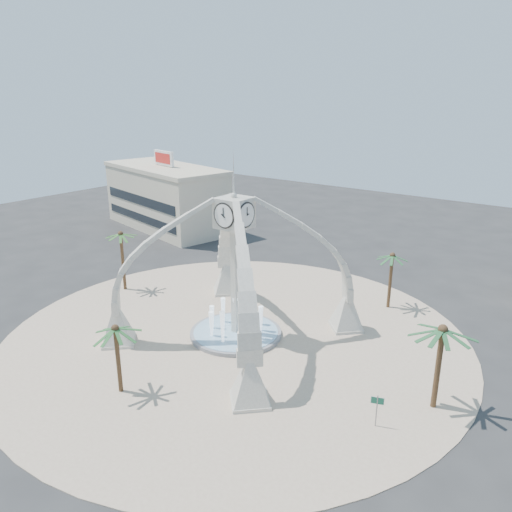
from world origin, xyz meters
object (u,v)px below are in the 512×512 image
Objects in this scene: palm_east at (443,331)px; palm_west at (121,235)px; fountain at (236,332)px; clock_tower at (235,266)px; street_sign at (377,405)px; palm_south at (115,329)px; palm_north at (392,256)px.

palm_west is at bearing 178.23° from palm_east.
fountain is 1.16× the size of palm_west.
clock_tower reaches higher than fountain.
clock_tower is at bearing -3.73° from palm_west.
palm_west is 3.02× the size of street_sign.
clock_tower is 3.18× the size of palm_south.
palm_south is at bearing -175.83° from street_sign.
palm_north reaches higher than fountain.
fountain is 1.42× the size of palm_south.
palm_east reaches higher than fountain.
palm_east is 1.09× the size of palm_north.
palm_west reaches higher than palm_north.
fountain is 15.73m from street_sign.
palm_north is (8.23, 13.76, -1.13)m from clock_tower.
palm_south is (15.31, -12.68, -1.21)m from palm_west.
palm_west is at bearing 150.09° from street_sign.
palm_south reaches higher than street_sign.
street_sign is at bearing 24.38° from palm_south.
street_sign is at bearing -15.93° from clock_tower.
fountain is at bearing 90.00° from clock_tower.
palm_south is at bearing -95.22° from clock_tower.
clock_tower is at bearing -120.87° from palm_north.
clock_tower reaches higher than palm_west.
clock_tower is at bearing 143.85° from street_sign.
palm_south is at bearing -95.22° from fountain.
street_sign is at bearing -9.69° from palm_west.
street_sign is (15.07, -4.30, 1.35)m from fountain.
palm_east is 21.77m from palm_south.
clock_tower is at bearing -179.92° from palm_east.
palm_east is 16.47m from palm_north.
palm_east reaches higher than palm_south.
palm_east is 6.38m from street_sign.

